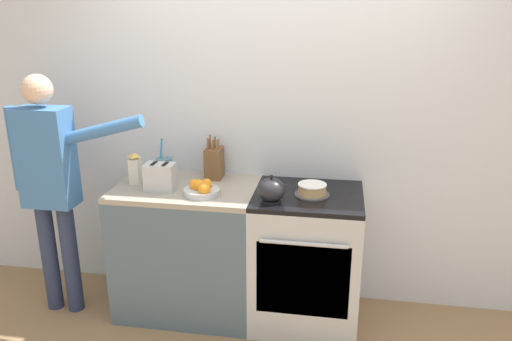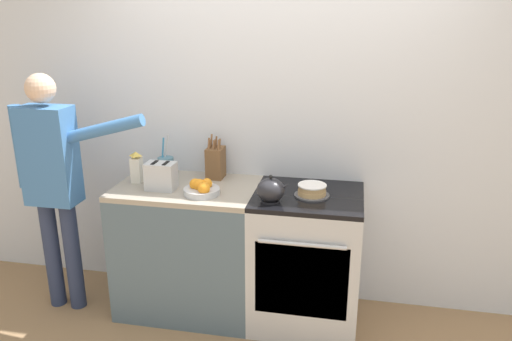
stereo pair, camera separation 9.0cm
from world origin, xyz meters
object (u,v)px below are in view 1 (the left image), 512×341
object	(u,v)px
knife_block	(214,163)
utensil_crock	(164,168)
person_baker	(50,176)
tea_kettle	(272,190)
milk_carton	(135,169)
fruit_bowl	(201,189)
toaster	(160,177)
stove_range	(306,258)
layer_cake	(312,190)

from	to	relation	value
knife_block	utensil_crock	world-z (taller)	utensil_crock
utensil_crock	person_baker	size ratio (longest dim) A/B	0.18
knife_block	tea_kettle	bearing A→B (deg)	-39.27
tea_kettle	milk_carton	size ratio (longest dim) A/B	0.97
utensil_crock	person_baker	bearing A→B (deg)	-157.10
fruit_bowl	person_baker	bearing A→B (deg)	-178.06
fruit_bowl	toaster	size ratio (longest dim) A/B	1.11
stove_range	person_baker	xyz separation A→B (m)	(-1.70, -0.17, 0.54)
stove_range	layer_cake	world-z (taller)	layer_cake
fruit_bowl	toaster	distance (m)	0.30
knife_block	milk_carton	distance (m)	0.54
stove_range	toaster	distance (m)	1.11
tea_kettle	knife_block	size ratio (longest dim) A/B	0.70
tea_kettle	utensil_crock	bearing A→B (deg)	160.12
tea_kettle	toaster	distance (m)	0.75
milk_carton	person_baker	world-z (taller)	person_baker
layer_cake	person_baker	world-z (taller)	person_baker
utensil_crock	toaster	bearing A→B (deg)	-77.40
toaster	person_baker	world-z (taller)	person_baker
toaster	milk_carton	bearing A→B (deg)	154.56
toaster	utensil_crock	bearing A→B (deg)	102.60
fruit_bowl	toaster	bearing A→B (deg)	171.88
knife_block	utensil_crock	size ratio (longest dim) A/B	0.99
layer_cake	knife_block	world-z (taller)	knife_block
person_baker	fruit_bowl	bearing A→B (deg)	-5.93
tea_kettle	fruit_bowl	distance (m)	0.46
utensil_crock	toaster	size ratio (longest dim) A/B	1.48
milk_carton	stove_range	bearing A→B (deg)	-0.55
utensil_crock	milk_carton	bearing A→B (deg)	-145.72
layer_cake	tea_kettle	bearing A→B (deg)	-149.80
tea_kettle	toaster	bearing A→B (deg)	174.52
utensil_crock	layer_cake	bearing A→B (deg)	-8.04
utensil_crock	fruit_bowl	distance (m)	0.42
tea_kettle	fruit_bowl	bearing A→B (deg)	176.19
stove_range	knife_block	distance (m)	0.91
layer_cake	fruit_bowl	bearing A→B (deg)	-171.05
tea_kettle	utensil_crock	distance (m)	0.84
layer_cake	toaster	world-z (taller)	toaster
stove_range	utensil_crock	size ratio (longest dim) A/B	2.99
stove_range	toaster	bearing A→B (deg)	-174.62
utensil_crock	toaster	world-z (taller)	utensil_crock
utensil_crock	person_baker	distance (m)	0.75
layer_cake	tea_kettle	size ratio (longest dim) A/B	1.06
utensil_crock	person_baker	xyz separation A→B (m)	(-0.69, -0.29, 0.00)
milk_carton	fruit_bowl	bearing A→B (deg)	-15.91
stove_range	fruit_bowl	size ratio (longest dim) A/B	3.97
milk_carton	knife_block	bearing A→B (deg)	21.87
stove_range	tea_kettle	xyz separation A→B (m)	(-0.22, -0.16, 0.54)
knife_block	toaster	bearing A→B (deg)	-133.40
toaster	milk_carton	world-z (taller)	milk_carton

